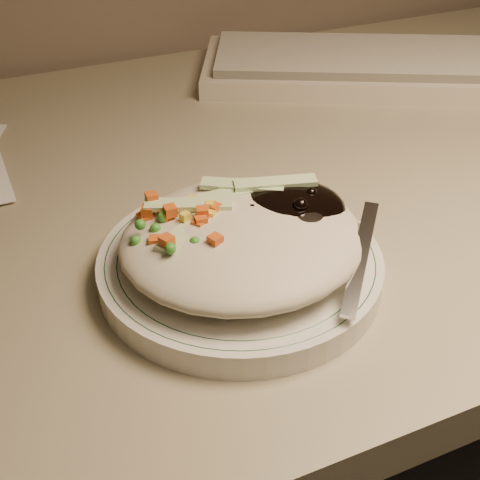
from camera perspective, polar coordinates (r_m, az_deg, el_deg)
name	(u,v)px	position (r m, az deg, el deg)	size (l,w,h in m)	color
desk	(232,316)	(0.81, -0.67, -6.49)	(1.40, 0.70, 0.74)	gray
plate	(240,266)	(0.54, 0.00, -2.27)	(0.23, 0.23, 0.02)	silver
plate_rim	(240,256)	(0.53, 0.00, -1.41)	(0.22, 0.22, 0.00)	#144723
meal	(245,233)	(0.52, 0.46, 0.58)	(0.21, 0.19, 0.05)	#BFB69B
keyboard	(394,66)	(0.93, 12.99, 14.24)	(0.52, 0.38, 0.04)	#BFB39D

